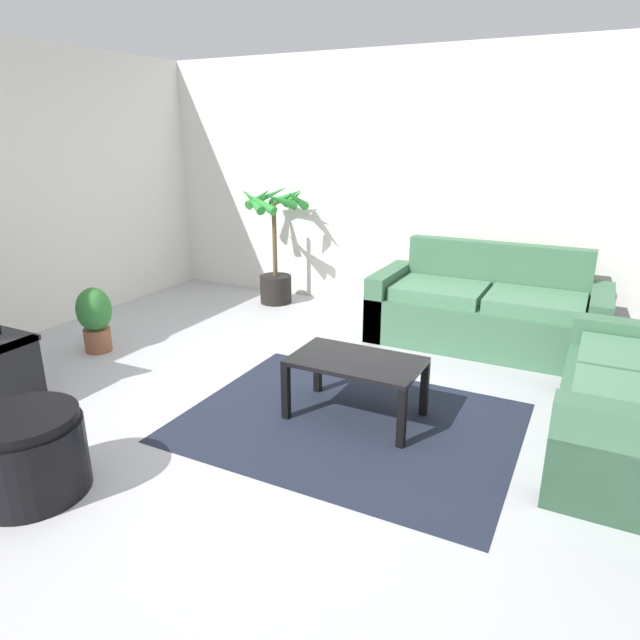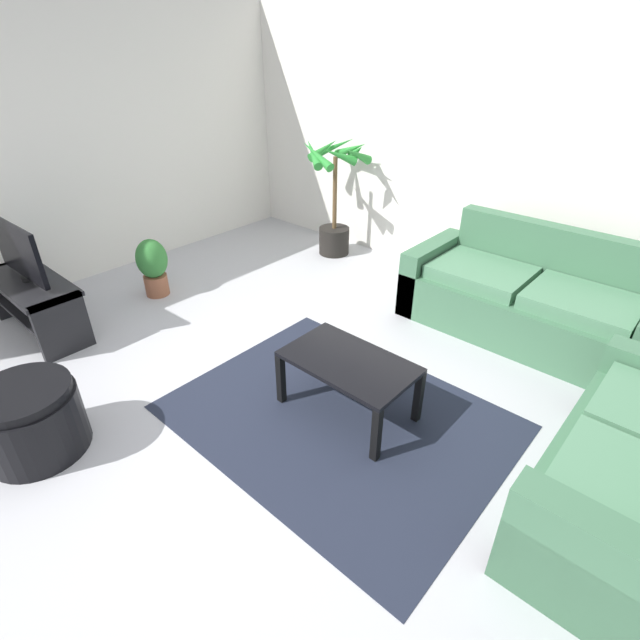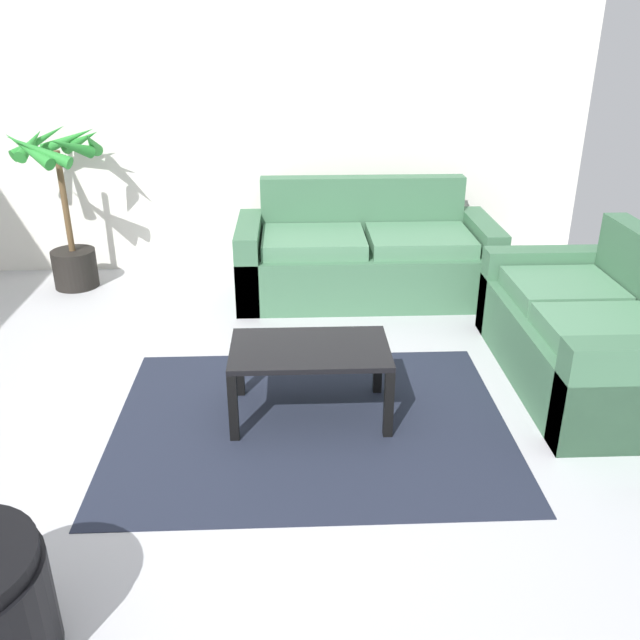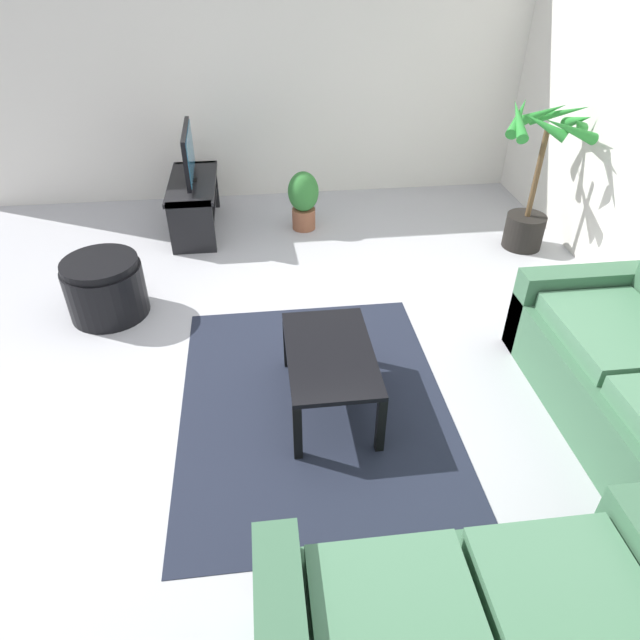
{
  "view_description": "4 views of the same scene",
  "coord_description": "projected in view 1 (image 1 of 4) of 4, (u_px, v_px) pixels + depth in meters",
  "views": [
    {
      "loc": [
        1.9,
        -2.8,
        1.89
      ],
      "look_at": [
        0.17,
        0.6,
        0.6
      ],
      "focal_mm": 31.44,
      "sensor_mm": 36.0,
      "label": 1
    },
    {
      "loc": [
        2.12,
        -1.62,
        2.28
      ],
      "look_at": [
        0.11,
        0.61,
        0.5
      ],
      "focal_mm": 26.73,
      "sensor_mm": 36.0,
      "label": 2
    },
    {
      "loc": [
        0.45,
        -2.9,
        2.09
      ],
      "look_at": [
        0.59,
        0.41,
        0.6
      ],
      "focal_mm": 37.72,
      "sensor_mm": 36.0,
      "label": 3
    },
    {
      "loc": [
        3.15,
        0.05,
        2.54
      ],
      "look_at": [
        0.37,
        0.39,
        0.55
      ],
      "focal_mm": 31.34,
      "sensor_mm": 36.0,
      "label": 4
    }
  ],
  "objects": [
    {
      "name": "couch_main",
      "position": [
        486.0,
        313.0,
        5.17
      ],
      "size": [
        2.05,
        0.9,
        0.9
      ],
      "color": "#3F6B4C",
      "rests_on": "ground"
    },
    {
      "name": "area_rug",
      "position": [
        349.0,
        422.0,
        3.83
      ],
      "size": [
        2.2,
        1.7,
        0.01
      ],
      "primitive_type": "cube",
      "color": "#1E2333",
      "rests_on": "ground"
    },
    {
      "name": "wall_back",
      "position": [
        409.0,
        186.0,
        5.89
      ],
      "size": [
        6.0,
        0.06,
        2.7
      ],
      "primitive_type": "cube",
      "color": "silver",
      "rests_on": "ground"
    },
    {
      "name": "potted_plant_small",
      "position": [
        95.0,
        317.0,
        4.99
      ],
      "size": [
        0.3,
        0.3,
        0.59
      ],
      "color": "brown",
      "rests_on": "ground"
    },
    {
      "name": "potted_palm",
      "position": [
        275.0,
        247.0,
        6.34
      ],
      "size": [
        0.76,
        0.79,
        1.34
      ],
      "color": "black",
      "rests_on": "ground"
    },
    {
      "name": "ground_plane",
      "position": [
        257.0,
        426.0,
        3.79
      ],
      "size": [
        6.6,
        6.6,
        0.0
      ],
      "primitive_type": "plane",
      "color": "#B2B2B7"
    },
    {
      "name": "ottoman",
      "position": [
        28.0,
        454.0,
        3.03
      ],
      "size": [
        0.6,
        0.6,
        0.47
      ],
      "color": "black",
      "rests_on": "ground"
    },
    {
      "name": "coffee_table",
      "position": [
        356.0,
        368.0,
        3.8
      ],
      "size": [
        0.88,
        0.53,
        0.43
      ],
      "color": "black",
      "rests_on": "ground"
    }
  ]
}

